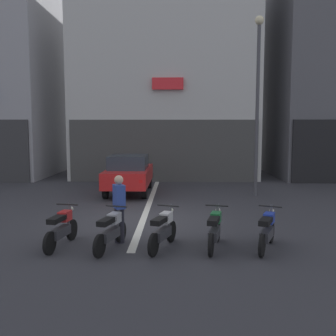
% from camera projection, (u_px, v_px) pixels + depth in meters
% --- Properties ---
extents(ground_plane, '(120.00, 120.00, 0.00)m').
position_uv_depth(ground_plane, '(143.00, 221.00, 11.63)').
color(ground_plane, '#333338').
extents(lane_centre_line, '(0.20, 18.00, 0.01)m').
position_uv_depth(lane_centre_line, '(155.00, 189.00, 17.59)').
color(lane_centre_line, silver).
rests_on(lane_centre_line, ground).
extents(building_mid_block, '(10.07, 8.32, 10.99)m').
position_uv_depth(building_mid_block, '(166.00, 83.00, 23.33)').
color(building_mid_block, silver).
rests_on(building_mid_block, ground).
extents(car_red_crossing_near, '(1.77, 4.10, 1.64)m').
position_uv_depth(car_red_crossing_near, '(129.00, 173.00, 16.37)').
color(car_red_crossing_near, black).
rests_on(car_red_crossing_near, ground).
extents(street_lamp, '(0.36, 0.36, 7.20)m').
position_uv_depth(street_lamp, '(258.00, 89.00, 15.37)').
color(street_lamp, '#47474C').
rests_on(street_lamp, ground).
extents(motorcycle_red_row_leftmost, '(0.55, 1.66, 0.98)m').
position_uv_depth(motorcycle_red_row_leftmost, '(62.00, 228.00, 9.08)').
color(motorcycle_red_row_leftmost, black).
rests_on(motorcycle_red_row_leftmost, ground).
extents(motorcycle_silver_row_left_mid, '(0.61, 1.63, 0.98)m').
position_uv_depth(motorcycle_silver_row_left_mid, '(111.00, 230.00, 8.87)').
color(motorcycle_silver_row_left_mid, black).
rests_on(motorcycle_silver_row_left_mid, ground).
extents(motorcycle_white_row_centre, '(0.68, 1.60, 0.98)m').
position_uv_depth(motorcycle_white_row_centre, '(163.00, 229.00, 8.94)').
color(motorcycle_white_row_centre, black).
rests_on(motorcycle_white_row_centre, ground).
extents(motorcycle_green_row_right_mid, '(0.57, 1.64, 0.98)m').
position_uv_depth(motorcycle_green_row_right_mid, '(215.00, 229.00, 8.94)').
color(motorcycle_green_row_right_mid, black).
rests_on(motorcycle_green_row_right_mid, ground).
extents(motorcycle_blue_row_rightmost, '(0.76, 1.56, 0.98)m').
position_uv_depth(motorcycle_blue_row_rightmost, '(267.00, 230.00, 8.87)').
color(motorcycle_blue_row_rightmost, black).
rests_on(motorcycle_blue_row_rightmost, ground).
extents(person_by_motorcycles, '(0.36, 0.42, 1.67)m').
position_uv_depth(person_by_motorcycles, '(119.00, 208.00, 9.36)').
color(person_by_motorcycles, '#23232D').
rests_on(person_by_motorcycles, ground).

